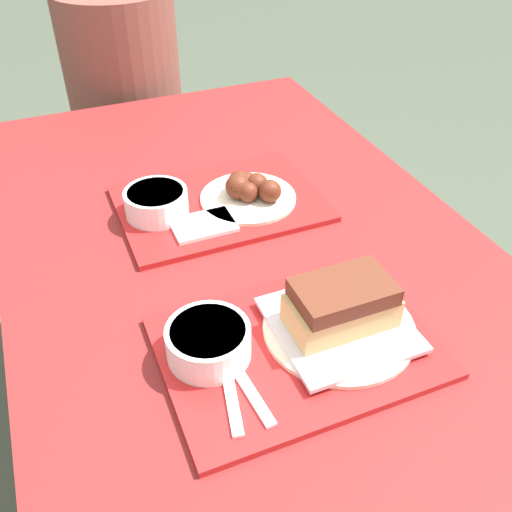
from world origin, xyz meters
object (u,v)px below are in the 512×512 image
(tray_far, at_px, (219,204))
(bowl_coleslaw_far, at_px, (156,201))
(wings_plate_far, at_px, (249,190))
(brisket_sandwich_plate, at_px, (341,313))
(person_seated_across, at_px, (123,73))
(tray_near, at_px, (297,347))
(bowl_coleslaw_near, at_px, (208,341))

(tray_far, distance_m, bowl_coleslaw_far, 0.13)
(wings_plate_far, bearing_deg, bowl_coleslaw_far, 173.70)
(tray_far, relative_size, brisket_sandwich_plate, 1.72)
(bowl_coleslaw_far, bearing_deg, person_seated_across, 82.87)
(bowl_coleslaw_far, height_order, person_seated_across, person_seated_across)
(person_seated_across, bearing_deg, bowl_coleslaw_far, -97.13)
(tray_far, xyz_separation_m, brisket_sandwich_plate, (0.05, -0.42, 0.04))
(brisket_sandwich_plate, height_order, person_seated_across, person_seated_across)
(brisket_sandwich_plate, bearing_deg, tray_near, -177.56)
(bowl_coleslaw_near, height_order, bowl_coleslaw_far, same)
(person_seated_across, bearing_deg, tray_near, -89.87)
(tray_near, bearing_deg, bowl_coleslaw_near, 166.35)
(wings_plate_far, relative_size, person_seated_across, 0.28)
(brisket_sandwich_plate, distance_m, wings_plate_far, 0.41)
(bowl_coleslaw_far, relative_size, wings_plate_far, 0.63)
(brisket_sandwich_plate, bearing_deg, person_seated_across, 93.52)
(tray_near, xyz_separation_m, bowl_coleslaw_near, (-0.13, 0.03, 0.04))
(brisket_sandwich_plate, height_order, bowl_coleslaw_far, brisket_sandwich_plate)
(tray_far, height_order, brisket_sandwich_plate, brisket_sandwich_plate)
(tray_near, height_order, person_seated_across, person_seated_across)
(tray_far, relative_size, wings_plate_far, 2.07)
(tray_near, height_order, bowl_coleslaw_far, bowl_coleslaw_far)
(tray_near, relative_size, bowl_coleslaw_far, 3.27)
(wings_plate_far, distance_m, person_seated_across, 0.85)
(wings_plate_far, bearing_deg, brisket_sandwich_plate, -91.53)
(brisket_sandwich_plate, distance_m, bowl_coleslaw_far, 0.46)
(bowl_coleslaw_near, bearing_deg, wings_plate_far, 60.22)
(bowl_coleslaw_near, bearing_deg, tray_far, 68.63)
(bowl_coleslaw_near, height_order, wings_plate_far, wings_plate_far)
(tray_near, relative_size, wings_plate_far, 2.07)
(bowl_coleslaw_near, relative_size, bowl_coleslaw_far, 1.00)
(bowl_coleslaw_near, xyz_separation_m, wings_plate_far, (0.22, 0.38, -0.01))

